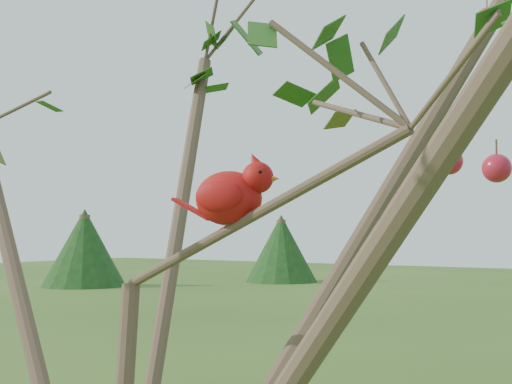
% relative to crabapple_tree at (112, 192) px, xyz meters
% --- Properties ---
extents(crabapple_tree, '(2.35, 2.05, 2.95)m').
position_rel_crabapple_tree_xyz_m(crabapple_tree, '(0.00, 0.00, 0.00)').
color(crabapple_tree, '#493727').
rests_on(crabapple_tree, ground).
extents(cardinal, '(0.20, 0.12, 0.14)m').
position_rel_crabapple_tree_xyz_m(cardinal, '(0.18, 0.11, -0.01)').
color(cardinal, '#B8120F').
rests_on(cardinal, ground).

